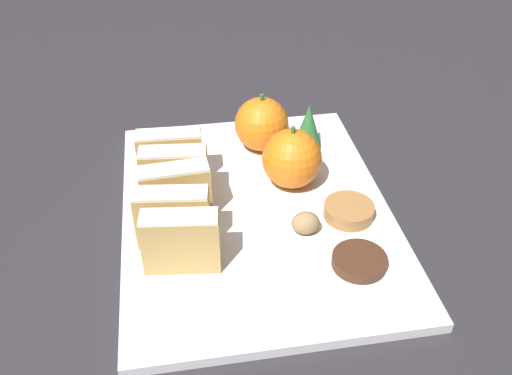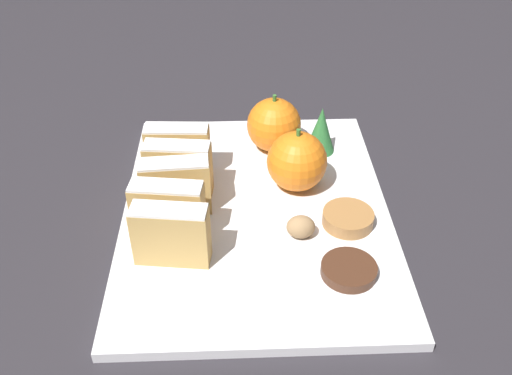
% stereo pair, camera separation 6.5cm
% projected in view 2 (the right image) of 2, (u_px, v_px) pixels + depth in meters
% --- Properties ---
extents(ground_plane, '(6.00, 6.00, 0.00)m').
position_uv_depth(ground_plane, '(256.00, 216.00, 0.68)').
color(ground_plane, '#28262B').
extents(serving_platter, '(0.31, 0.40, 0.01)m').
position_uv_depth(serving_platter, '(256.00, 212.00, 0.67)').
color(serving_platter, white).
rests_on(serving_platter, ground_plane).
extents(stollen_slice_front, '(0.08, 0.04, 0.07)m').
position_uv_depth(stollen_slice_front, '(171.00, 235.00, 0.58)').
color(stollen_slice_front, tan).
rests_on(stollen_slice_front, serving_platter).
extents(stollen_slice_second, '(0.08, 0.04, 0.07)m').
position_uv_depth(stollen_slice_second, '(168.00, 211.00, 0.61)').
color(stollen_slice_second, tan).
rests_on(stollen_slice_second, serving_platter).
extents(stollen_slice_third, '(0.08, 0.03, 0.07)m').
position_uv_depth(stollen_slice_third, '(176.00, 189.00, 0.64)').
color(stollen_slice_third, tan).
rests_on(stollen_slice_third, serving_platter).
extents(stollen_slice_fourth, '(0.08, 0.03, 0.07)m').
position_uv_depth(stollen_slice_fourth, '(178.00, 169.00, 0.67)').
color(stollen_slice_fourth, tan).
rests_on(stollen_slice_fourth, serving_platter).
extents(stollen_slice_fifth, '(0.08, 0.03, 0.07)m').
position_uv_depth(stollen_slice_fifth, '(178.00, 151.00, 0.70)').
color(stollen_slice_fifth, tan).
rests_on(stollen_slice_fifth, serving_platter).
extents(orange_near, '(0.07, 0.07, 0.08)m').
position_uv_depth(orange_near, '(297.00, 161.00, 0.68)').
color(orange_near, orange).
rests_on(orange_near, serving_platter).
extents(orange_far, '(0.07, 0.07, 0.08)m').
position_uv_depth(orange_far, '(274.00, 125.00, 0.75)').
color(orange_far, orange).
rests_on(orange_far, serving_platter).
extents(walnut, '(0.03, 0.03, 0.03)m').
position_uv_depth(walnut, '(301.00, 227.00, 0.62)').
color(walnut, '#9E7A51').
rests_on(walnut, serving_platter).
extents(chocolate_cookie, '(0.06, 0.06, 0.01)m').
position_uv_depth(chocolate_cookie, '(349.00, 270.00, 0.58)').
color(chocolate_cookie, '#472819').
rests_on(chocolate_cookie, serving_platter).
extents(gingerbread_cookie, '(0.06, 0.06, 0.02)m').
position_uv_depth(gingerbread_cookie, '(348.00, 218.00, 0.64)').
color(gingerbread_cookie, '#A3703D').
rests_on(gingerbread_cookie, serving_platter).
extents(evergreen_sprig, '(0.04, 0.04, 0.06)m').
position_uv_depth(evergreen_sprig, '(321.00, 130.00, 0.75)').
color(evergreen_sprig, '#2D7538').
rests_on(evergreen_sprig, serving_platter).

